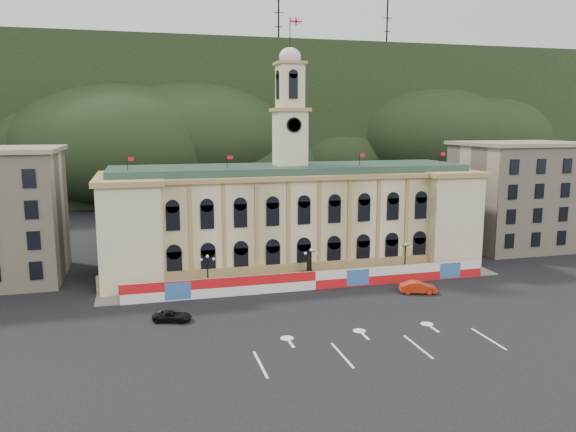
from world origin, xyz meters
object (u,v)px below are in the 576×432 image
object	(u,v)px
statue	(309,275)
lamp_center	(311,263)
red_sedan	(418,287)
black_suv	(172,316)

from	to	relation	value
statue	lamp_center	distance (m)	2.14
lamp_center	red_sedan	bearing A→B (deg)	-29.40
statue	lamp_center	size ratio (longest dim) A/B	0.72
lamp_center	black_suv	xyz separation A→B (m)	(-19.14, -9.38, -2.48)
statue	black_suv	xyz separation A→B (m)	(-19.14, -10.38, -0.59)
statue	red_sedan	xyz separation A→B (m)	(12.41, -7.99, -0.40)
black_suv	lamp_center	bearing A→B (deg)	-46.43
statue	black_suv	size ratio (longest dim) A/B	0.79
black_suv	red_sedan	bearing A→B (deg)	-68.22
lamp_center	red_sedan	world-z (taller)	lamp_center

